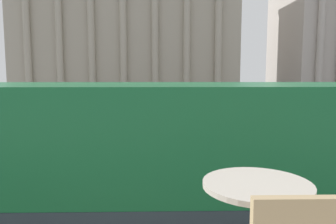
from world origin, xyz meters
TOP-DOWN VIEW (x-y plane):
  - double_decker_bus at (-0.58, 3.17)m, footprint 11.20×2.71m
  - cafe_dining_table at (1.27, -0.35)m, footprint 0.60×0.60m
  - plaza_building_left at (-4.16, 50.14)m, footprint 32.00×17.02m
  - traffic_light_near at (-4.29, 11.21)m, footprint 0.42×0.24m
  - traffic_light_mid at (2.92, 17.13)m, footprint 0.42×0.24m
  - traffic_light_far at (4.15, 25.42)m, footprint 0.42×0.24m
  - car_white at (3.17, 23.42)m, footprint 4.20×1.93m
  - pedestrian_olive at (-2.76, 31.57)m, footprint 0.32×0.32m
  - pedestrian_red at (7.17, 13.97)m, footprint 0.32×0.32m
  - pedestrian_black at (9.97, 17.20)m, footprint 0.32×0.32m
  - pedestrian_yellow at (-5.25, 26.92)m, footprint 0.32×0.32m

SIDE VIEW (x-z plane):
  - car_white at x=3.17m, z-range 0.02..1.37m
  - pedestrian_yellow at x=-5.25m, z-range 0.12..1.73m
  - pedestrian_olive at x=-2.76m, z-range 0.12..1.74m
  - pedestrian_red at x=7.17m, z-range 0.14..1.88m
  - pedestrian_black at x=9.97m, z-range 0.14..1.90m
  - traffic_light_far at x=4.15m, z-range 0.51..3.73m
  - double_decker_bus at x=-0.58m, z-range 0.23..4.51m
  - traffic_light_near at x=-4.29m, z-range 0.58..4.36m
  - traffic_light_mid at x=2.92m, z-range 0.59..4.42m
  - cafe_dining_table at x=1.27m, z-range 3.29..4.02m
  - plaza_building_left at x=-4.16m, z-range 0.00..22.10m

